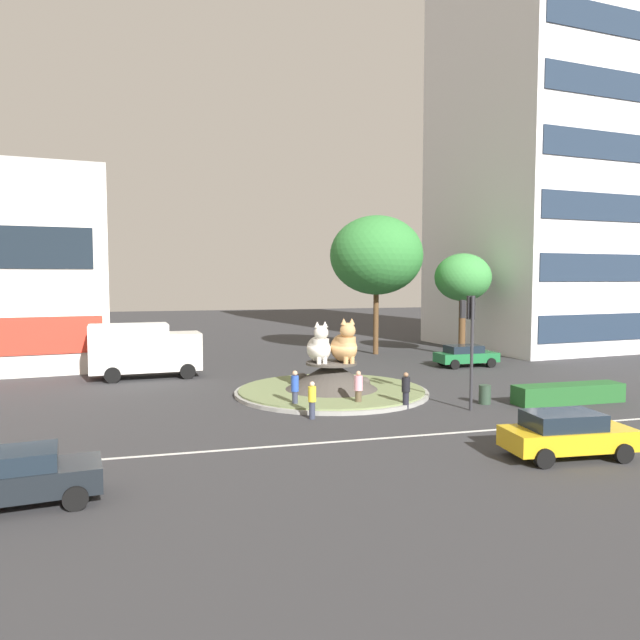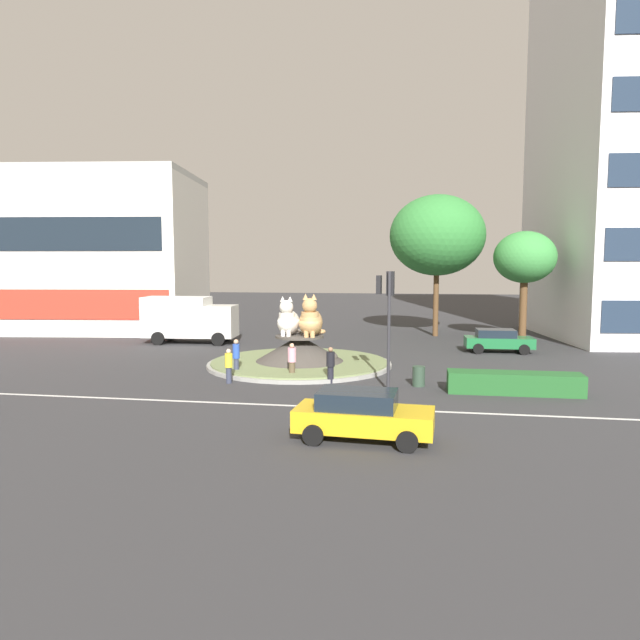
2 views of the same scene
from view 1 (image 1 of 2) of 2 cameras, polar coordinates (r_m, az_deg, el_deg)
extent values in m
plane|color=#333335|center=(30.78, 1.10, -7.07)|extent=(160.00, 160.00, 0.00)
cube|color=silver|center=(22.83, 7.29, -11.07)|extent=(112.00, 0.20, 0.01)
cylinder|color=gray|center=(30.76, 1.10, -6.90)|extent=(9.91, 9.91, 0.18)
cylinder|color=#707F51|center=(30.74, 1.10, -6.66)|extent=(9.51, 9.51, 0.09)
cone|color=#423D38|center=(30.61, 1.10, -5.32)|extent=(4.73, 4.73, 1.37)
cylinder|color=#423D38|center=(30.51, 1.10, -4.16)|extent=(2.60, 2.60, 0.12)
ellipsoid|color=#423D38|center=(31.17, 4.21, -5.94)|extent=(0.67, 0.61, 0.54)
ellipsoid|color=#423D38|center=(31.92, -1.72, -5.64)|extent=(0.74, 0.77, 0.60)
ellipsoid|color=#423D38|center=(29.19, 0.69, -6.73)|extent=(0.52, 0.38, 0.42)
ellipsoid|color=silver|center=(30.41, -0.13, -2.80)|extent=(1.20, 1.86, 1.34)
cylinder|color=silver|center=(30.03, 0.04, -2.60)|extent=(0.88, 0.88, 0.84)
sphere|color=silver|center=(29.83, 0.11, -1.23)|extent=(0.74, 0.74, 0.74)
torus|color=silver|center=(31.27, 0.07, -3.60)|extent=(0.85, 0.85, 0.17)
cone|color=silver|center=(29.84, 0.48, -0.41)|extent=(0.31, 0.31, 0.30)
cone|color=silver|center=(29.74, -0.27, -0.42)|extent=(0.31, 0.31, 0.30)
cylinder|color=silver|center=(29.87, 0.47, -3.89)|extent=(0.23, 0.23, 0.33)
cylinder|color=silver|center=(29.79, -0.10, -3.92)|extent=(0.23, 0.23, 0.33)
ellipsoid|color=tan|center=(30.52, 2.29, -2.69)|extent=(1.39, 2.06, 1.43)
cylinder|color=tan|center=(30.14, 2.56, -2.47)|extent=(1.00, 1.00, 0.90)
sphere|color=tan|center=(29.92, 2.67, -1.01)|extent=(0.79, 0.79, 0.79)
torus|color=tan|center=(31.45, 2.29, -3.54)|extent=(1.02, 1.02, 0.18)
cone|color=tan|center=(29.97, 3.06, -0.12)|extent=(0.35, 0.35, 0.32)
cone|color=tan|center=(29.81, 2.29, -0.14)|extent=(0.35, 0.35, 0.32)
cylinder|color=tan|center=(29.99, 3.08, -3.84)|extent=(0.25, 0.25, 0.36)
cylinder|color=tan|center=(29.87, 2.50, -3.88)|extent=(0.25, 0.25, 0.36)
cylinder|color=#2D2D33|center=(27.44, 14.32, -3.13)|extent=(0.14, 0.14, 5.14)
cube|color=black|center=(27.47, 14.24, 1.17)|extent=(0.35, 0.29, 1.05)
sphere|color=red|center=(27.53, 14.20, 1.83)|extent=(0.18, 0.18, 0.18)
sphere|color=#392706|center=(27.55, 14.18, 1.18)|extent=(0.18, 0.18, 0.18)
sphere|color=black|center=(27.56, 14.17, 0.52)|extent=(0.18, 0.18, 0.18)
cube|color=black|center=(27.12, 13.50, 1.03)|extent=(0.24, 0.31, 0.80)
cube|color=silver|center=(57.73, 22.25, 15.65)|extent=(20.42, 16.95, 35.63)
cube|color=#233347|center=(51.42, 27.58, -0.53)|extent=(17.66, 2.06, 2.02)
cube|color=#233347|center=(51.29, 27.74, 4.44)|extent=(17.66, 2.06, 2.02)
cube|color=#233347|center=(51.55, 27.91, 9.39)|extent=(17.66, 2.06, 2.02)
cube|color=#233347|center=(52.18, 28.08, 14.26)|extent=(17.66, 2.06, 2.02)
cube|color=#233347|center=(53.19, 28.25, 18.98)|extent=(17.66, 2.06, 2.02)
cube|color=#235B28|center=(30.85, 22.68, -6.51)|extent=(5.50, 1.20, 0.90)
cylinder|color=brown|center=(46.35, 5.37, -0.32)|extent=(0.41, 0.41, 4.81)
ellipsoid|color=#337F38|center=(46.24, 5.42, 6.20)|extent=(7.15, 7.15, 6.08)
cylinder|color=brown|center=(46.23, 13.44, -0.75)|extent=(0.51, 0.51, 4.29)
ellipsoid|color=#3D8E42|center=(46.07, 13.52, 4.00)|extent=(4.21, 4.21, 3.58)
cylinder|color=black|center=(27.58, 8.21, -7.61)|extent=(0.29, 0.29, 0.77)
cylinder|color=black|center=(27.45, 8.22, -6.13)|extent=(0.38, 0.38, 0.67)
sphere|color=#936B4C|center=(27.37, 8.23, -5.21)|extent=(0.22, 0.22, 0.22)
cylinder|color=brown|center=(27.64, 3.69, -7.54)|extent=(0.30, 0.30, 0.78)
cylinder|color=pink|center=(27.50, 3.69, -6.04)|extent=(0.40, 0.40, 0.68)
sphere|color=tan|center=(27.43, 3.70, -5.11)|extent=(0.22, 0.22, 0.22)
cylinder|color=#33384C|center=(27.22, -2.41, -7.68)|extent=(0.26, 0.26, 0.82)
cylinder|color=#284CB2|center=(27.07, -2.42, -6.10)|extent=(0.34, 0.34, 0.71)
sphere|color=tan|center=(26.99, -2.42, -5.11)|extent=(0.23, 0.23, 0.23)
cylinder|color=#33384C|center=(25.38, -0.76, -8.63)|extent=(0.26, 0.26, 0.74)
cylinder|color=yellow|center=(25.23, -0.76, -7.10)|extent=(0.34, 0.34, 0.64)
sphere|color=beige|center=(25.16, -0.76, -6.15)|extent=(0.21, 0.21, 0.21)
cube|color=black|center=(17.87, -26.79, -13.60)|extent=(4.20, 2.27, 0.69)
cube|color=#19232D|center=(17.72, -27.51, -11.79)|extent=(2.43, 1.83, 0.49)
cylinder|color=black|center=(18.76, -22.41, -13.72)|extent=(0.66, 0.30, 0.64)
cylinder|color=black|center=(17.10, -22.37, -15.49)|extent=(0.66, 0.30, 0.64)
cube|color=gold|center=(21.68, 22.67, -10.38)|extent=(4.36, 2.04, 0.68)
cube|color=#19232D|center=(21.43, 22.24, -8.87)|extent=(2.48, 1.70, 0.54)
cylinder|color=black|center=(23.24, 24.34, -10.32)|extent=(0.65, 0.26, 0.64)
cylinder|color=black|center=(21.89, 27.05, -11.30)|extent=(0.65, 0.26, 0.64)
cylinder|color=black|center=(21.77, 18.21, -11.13)|extent=(0.65, 0.26, 0.64)
cylinder|color=black|center=(20.33, 20.68, -12.29)|extent=(0.65, 0.26, 0.64)
cube|color=#1E6B38|center=(41.07, 13.83, -3.47)|extent=(4.14, 1.84, 0.63)
cube|color=#19232D|center=(40.90, 13.60, -2.71)|extent=(2.33, 1.58, 0.49)
cylinder|color=black|center=(42.54, 14.80, -3.66)|extent=(0.65, 0.24, 0.64)
cylinder|color=black|center=(41.09, 16.06, -3.95)|extent=(0.65, 0.24, 0.64)
cylinder|color=black|center=(41.20, 11.59, -3.85)|extent=(0.65, 0.24, 0.64)
cylinder|color=black|center=(39.70, 12.77, -4.17)|extent=(0.65, 0.24, 0.64)
cube|color=silver|center=(36.96, -12.88, -2.87)|extent=(2.06, 2.46, 2.19)
cube|color=silver|center=(36.72, -17.82, -2.55)|extent=(4.59, 2.64, 2.77)
cylinder|color=black|center=(38.26, -12.95, -4.29)|extent=(0.92, 0.36, 0.90)
cylinder|color=black|center=(35.97, -12.54, -4.81)|extent=(0.92, 0.36, 0.90)
cylinder|color=black|center=(38.05, -19.25, -4.46)|extent=(0.92, 0.36, 0.90)
cylinder|color=black|center=(35.74, -19.25, -5.00)|extent=(0.92, 0.36, 0.90)
cylinder|color=#2D4233|center=(29.32, 15.49, -6.89)|extent=(0.56, 0.56, 0.90)
camera|label=2|loc=(14.41, 76.43, -1.36)|focal=31.55mm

